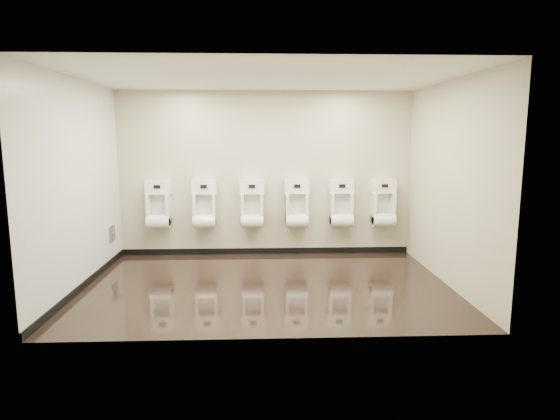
# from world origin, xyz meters

# --- Properties ---
(ground) EXTENTS (5.00, 3.50, 0.00)m
(ground) POSITION_xyz_m (0.00, 0.00, 0.00)
(ground) COLOR black
(ground) RESTS_ON ground
(ceiling) EXTENTS (5.00, 3.50, 0.00)m
(ceiling) POSITION_xyz_m (0.00, 0.00, 2.80)
(ceiling) COLOR white
(back_wall) EXTENTS (5.00, 0.02, 2.80)m
(back_wall) POSITION_xyz_m (0.00, 1.75, 1.40)
(back_wall) COLOR #BEB593
(back_wall) RESTS_ON ground
(front_wall) EXTENTS (5.00, 0.02, 2.80)m
(front_wall) POSITION_xyz_m (0.00, -1.75, 1.40)
(front_wall) COLOR #BEB593
(front_wall) RESTS_ON ground
(left_wall) EXTENTS (0.02, 3.50, 2.80)m
(left_wall) POSITION_xyz_m (-2.50, 0.00, 1.40)
(left_wall) COLOR #BEB593
(left_wall) RESTS_ON ground
(right_wall) EXTENTS (0.02, 3.50, 2.80)m
(right_wall) POSITION_xyz_m (2.50, 0.00, 1.40)
(right_wall) COLOR #BEB593
(right_wall) RESTS_ON ground
(tile_overlay_left) EXTENTS (0.01, 3.50, 2.80)m
(tile_overlay_left) POSITION_xyz_m (-2.50, 0.00, 1.40)
(tile_overlay_left) COLOR white
(tile_overlay_left) RESTS_ON ground
(skirting_back) EXTENTS (5.00, 0.02, 0.10)m
(skirting_back) POSITION_xyz_m (0.00, 1.74, 0.05)
(skirting_back) COLOR black
(skirting_back) RESTS_ON ground
(skirting_left) EXTENTS (0.02, 3.50, 0.10)m
(skirting_left) POSITION_xyz_m (-2.49, 0.00, 0.05)
(skirting_left) COLOR black
(skirting_left) RESTS_ON ground
(access_panel) EXTENTS (0.04, 0.25, 0.25)m
(access_panel) POSITION_xyz_m (-2.48, 1.20, 0.50)
(access_panel) COLOR #9E9EA3
(access_panel) RESTS_ON left_wall
(urinal_0) EXTENTS (0.43, 0.32, 0.80)m
(urinal_0) POSITION_xyz_m (-1.81, 1.61, 0.85)
(urinal_0) COLOR white
(urinal_0) RESTS_ON back_wall
(urinal_1) EXTENTS (0.43, 0.32, 0.80)m
(urinal_1) POSITION_xyz_m (-1.04, 1.61, 0.85)
(urinal_1) COLOR white
(urinal_1) RESTS_ON back_wall
(urinal_2) EXTENTS (0.43, 0.32, 0.80)m
(urinal_2) POSITION_xyz_m (-0.23, 1.61, 0.85)
(urinal_2) COLOR white
(urinal_2) RESTS_ON back_wall
(urinal_3) EXTENTS (0.43, 0.32, 0.80)m
(urinal_3) POSITION_xyz_m (0.53, 1.61, 0.85)
(urinal_3) COLOR white
(urinal_3) RESTS_ON back_wall
(urinal_4) EXTENTS (0.43, 0.32, 0.80)m
(urinal_4) POSITION_xyz_m (1.29, 1.61, 0.85)
(urinal_4) COLOR white
(urinal_4) RESTS_ON back_wall
(urinal_5) EXTENTS (0.43, 0.32, 0.80)m
(urinal_5) POSITION_xyz_m (2.02, 1.61, 0.85)
(urinal_5) COLOR white
(urinal_5) RESTS_ON back_wall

